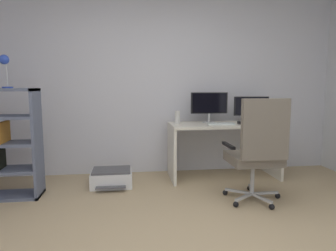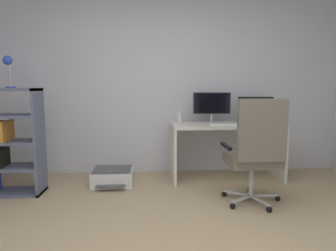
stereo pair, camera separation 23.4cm
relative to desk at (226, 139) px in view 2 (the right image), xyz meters
name	(u,v)px [view 2 (the right image)]	position (x,y,z in m)	size (l,w,h in m)	color
wall_back	(158,75)	(-0.89, 0.45, 0.85)	(5.22, 0.10, 2.78)	silver
desk	(226,139)	(0.00, 0.00, 0.00)	(1.44, 0.63, 0.74)	silver
monitor_main	(212,105)	(-0.17, 0.12, 0.45)	(0.50, 0.18, 0.41)	#B2B5B7
monitor_secondary	(255,108)	(0.43, 0.12, 0.40)	(0.48, 0.18, 0.35)	#B2B5B7
keyboard	(223,124)	(-0.08, -0.12, 0.21)	(0.34, 0.13, 0.02)	silver
computer_mouse	(243,123)	(0.19, -0.11, 0.21)	(0.06, 0.10, 0.03)	black
desktop_speaker	(179,117)	(-0.62, 0.07, 0.28)	(0.07, 0.07, 0.17)	silver
office_chair	(256,150)	(0.05, -0.97, 0.05)	(0.63, 0.63, 1.11)	#B7BABC
desk_lamp	(8,65)	(-2.56, -0.42, 0.92)	(0.12, 0.11, 0.35)	#2B47B9
printer	(113,177)	(-1.49, -0.17, -0.44)	(0.50, 0.47, 0.21)	silver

